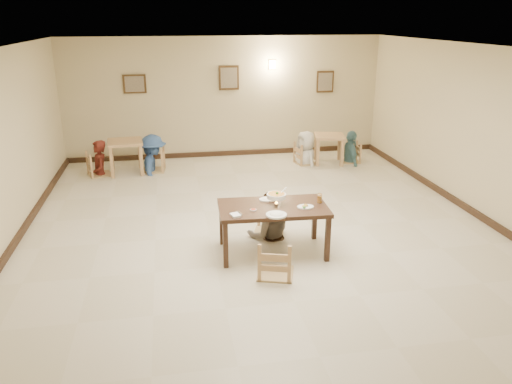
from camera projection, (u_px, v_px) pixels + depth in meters
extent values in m
plane|color=beige|center=(262.00, 232.00, 8.45)|extent=(10.00, 10.00, 0.00)
plane|color=white|center=(263.00, 48.00, 7.45)|extent=(10.00, 10.00, 0.00)
plane|color=beige|center=(225.00, 98.00, 12.59)|extent=(10.00, 0.00, 10.00)
plane|color=beige|center=(404.00, 329.00, 3.31)|extent=(10.00, 0.00, 10.00)
plane|color=beige|center=(489.00, 136.00, 8.61)|extent=(0.00, 10.00, 10.00)
cube|color=#311F14|center=(226.00, 153.00, 13.04)|extent=(8.00, 0.06, 0.12)
cube|color=#311F14|center=(12.00, 247.00, 7.77)|extent=(0.06, 10.00, 0.12)
cube|color=#311F14|center=(475.00, 213.00, 9.09)|extent=(0.06, 10.00, 0.12)
cube|color=#3C2814|center=(135.00, 84.00, 12.05)|extent=(0.55, 0.03, 0.45)
cube|color=gray|center=(135.00, 84.00, 12.03)|extent=(0.45, 0.01, 0.37)
cube|color=#3C2814|center=(229.00, 78.00, 12.40)|extent=(0.50, 0.03, 0.60)
cube|color=gray|center=(229.00, 78.00, 12.38)|extent=(0.41, 0.01, 0.49)
cube|color=#3C2814|center=(325.00, 82.00, 12.87)|extent=(0.45, 0.03, 0.55)
cube|color=gray|center=(325.00, 82.00, 12.85)|extent=(0.37, 0.01, 0.45)
cube|color=#FFD88C|center=(272.00, 65.00, 12.48)|extent=(0.16, 0.05, 0.22)
cube|color=#3C2418|center=(273.00, 208.00, 7.49)|extent=(1.67, 0.99, 0.06)
cube|color=#3C2418|center=(226.00, 245.00, 7.15)|extent=(0.07, 0.07, 0.70)
cube|color=#3C2418|center=(328.00, 239.00, 7.34)|extent=(0.07, 0.07, 0.70)
cube|color=#3C2418|center=(222.00, 224.00, 7.90)|extent=(0.07, 0.07, 0.70)
cube|color=#3C2418|center=(315.00, 219.00, 8.08)|extent=(0.07, 0.07, 0.70)
cube|color=tan|center=(269.00, 207.00, 8.27)|extent=(0.48, 0.48, 0.05)
cube|color=tan|center=(276.00, 243.00, 6.91)|extent=(0.49, 0.49, 0.05)
imported|color=gray|center=(270.00, 192.00, 8.06)|extent=(0.77, 0.61, 1.55)
torus|color=silver|center=(276.00, 198.00, 7.47)|extent=(0.23, 0.23, 0.01)
cylinder|color=silver|center=(276.00, 204.00, 7.51)|extent=(0.06, 0.06, 0.03)
cone|color=#FFA526|center=(276.00, 202.00, 7.49)|extent=(0.03, 0.03, 0.05)
cylinder|color=white|center=(276.00, 196.00, 7.46)|extent=(0.29, 0.29, 0.07)
cylinder|color=orange|center=(276.00, 194.00, 7.45)|extent=(0.25, 0.25, 0.01)
sphere|color=#2D7223|center=(277.00, 193.00, 7.44)|extent=(0.04, 0.04, 0.04)
cylinder|color=silver|center=(283.00, 191.00, 7.51)|extent=(0.13, 0.08, 0.09)
cylinder|color=silver|center=(281.00, 200.00, 7.55)|extent=(0.01, 0.01, 0.13)
cylinder|color=silver|center=(270.00, 201.00, 7.52)|extent=(0.01, 0.01, 0.13)
cylinder|color=silver|center=(278.00, 204.00, 7.40)|extent=(0.01, 0.01, 0.13)
cylinder|color=white|center=(268.00, 199.00, 7.73)|extent=(0.28, 0.28, 0.02)
ellipsoid|color=white|center=(268.00, 199.00, 7.72)|extent=(0.18, 0.15, 0.06)
cylinder|color=white|center=(276.00, 215.00, 7.13)|extent=(0.30, 0.30, 0.02)
ellipsoid|color=white|center=(276.00, 214.00, 7.12)|extent=(0.20, 0.17, 0.07)
cylinder|color=white|center=(305.00, 207.00, 7.42)|extent=(0.25, 0.25, 0.02)
sphere|color=#2D7223|center=(304.00, 207.00, 7.35)|extent=(0.04, 0.04, 0.04)
cylinder|color=white|center=(253.00, 210.00, 7.32)|extent=(0.10, 0.10, 0.02)
cylinder|color=maroon|center=(253.00, 209.00, 7.31)|extent=(0.07, 0.07, 0.01)
cube|color=white|center=(235.00, 215.00, 7.11)|extent=(0.15, 0.18, 0.03)
cube|color=silver|center=(238.00, 213.00, 7.19)|extent=(0.04, 0.17, 0.01)
cube|color=silver|center=(240.00, 213.00, 7.19)|extent=(0.04, 0.17, 0.01)
cylinder|color=white|center=(320.00, 198.00, 7.59)|extent=(0.07, 0.07, 0.15)
cylinder|color=orange|center=(320.00, 199.00, 7.60)|extent=(0.06, 0.06, 0.11)
cube|color=tan|center=(125.00, 142.00, 11.38)|extent=(0.84, 0.84, 0.06)
cube|color=tan|center=(112.00, 163.00, 11.13)|extent=(0.07, 0.07, 0.71)
cube|color=tan|center=(141.00, 161.00, 11.29)|extent=(0.07, 0.07, 0.71)
cube|color=tan|center=(112.00, 156.00, 11.72)|extent=(0.07, 0.07, 0.71)
cube|color=tan|center=(140.00, 154.00, 11.88)|extent=(0.07, 0.07, 0.71)
cube|color=tan|center=(329.00, 136.00, 12.18)|extent=(0.85, 0.85, 0.06)
cube|color=tan|center=(318.00, 153.00, 12.04)|extent=(0.07, 0.07, 0.65)
cube|color=tan|center=(342.00, 153.00, 12.01)|extent=(0.07, 0.07, 0.65)
cube|color=tan|center=(316.00, 147.00, 12.59)|extent=(0.07, 0.07, 0.65)
cube|color=tan|center=(339.00, 147.00, 12.57)|extent=(0.07, 0.07, 0.65)
cube|color=tan|center=(98.00, 155.00, 11.31)|extent=(0.49, 0.49, 0.05)
cube|color=tan|center=(152.00, 150.00, 11.61)|extent=(0.51, 0.51, 0.06)
cube|color=tan|center=(306.00, 146.00, 12.22)|extent=(0.46, 0.46, 0.05)
cube|color=tan|center=(351.00, 145.00, 12.35)|extent=(0.44, 0.44, 0.05)
imported|color=#551B15|center=(97.00, 141.00, 11.20)|extent=(0.51, 0.66, 1.62)
imported|color=#38588A|center=(151.00, 135.00, 11.49)|extent=(0.67, 1.13, 1.73)
imported|color=silver|center=(306.00, 131.00, 12.10)|extent=(0.72, 0.91, 1.62)
imported|color=teal|center=(352.00, 131.00, 12.23)|extent=(0.43, 0.94, 1.58)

